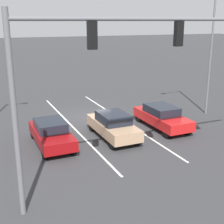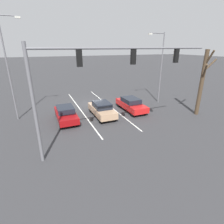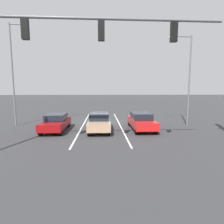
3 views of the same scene
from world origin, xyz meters
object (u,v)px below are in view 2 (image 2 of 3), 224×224
at_px(car_tan_midlane_front, 102,109).
at_px(street_lamp_left_shoulder, 160,64).
at_px(car_red_leftlane_front, 131,104).
at_px(street_lamp_right_shoulder, 9,64).
at_px(car_maroon_rightlane_front, 66,114).
at_px(bare_tree_near, 202,81).
at_px(traffic_signal_gantry, 100,71).

relative_size(car_tan_midlane_front, street_lamp_left_shoulder, 0.52).
relative_size(car_red_leftlane_front, street_lamp_right_shoulder, 0.49).
distance_m(car_maroon_rightlane_front, bare_tree_near, 14.09).
bearing_deg(street_lamp_right_shoulder, car_maroon_rightlane_front, 151.46).
distance_m(car_maroon_rightlane_front, traffic_signal_gantry, 7.75).
distance_m(street_lamp_right_shoulder, street_lamp_left_shoulder, 16.24).
bearing_deg(car_red_leftlane_front, traffic_signal_gantry, 46.46).
bearing_deg(car_tan_midlane_front, car_red_leftlane_front, -173.98).
bearing_deg(street_lamp_right_shoulder, car_tan_midlane_front, 161.73).
height_order(car_tan_midlane_front, traffic_signal_gantry, traffic_signal_gantry).
bearing_deg(street_lamp_left_shoulder, car_red_leftlane_front, 17.64).
distance_m(traffic_signal_gantry, bare_tree_near, 12.09).
height_order(traffic_signal_gantry, bare_tree_near, traffic_signal_gantry).
bearing_deg(traffic_signal_gantry, car_tan_midlane_front, -110.21).
relative_size(traffic_signal_gantry, bare_tree_near, 1.87).
height_order(car_maroon_rightlane_front, street_lamp_right_shoulder, street_lamp_right_shoulder).
height_order(street_lamp_right_shoulder, street_lamp_left_shoulder, street_lamp_right_shoulder).
bearing_deg(street_lamp_right_shoulder, car_red_leftlane_front, 169.11).
height_order(car_red_leftlane_front, street_lamp_right_shoulder, street_lamp_right_shoulder).
bearing_deg(street_lamp_left_shoulder, car_maroon_rightlane_front, 7.50).
bearing_deg(car_maroon_rightlane_front, car_red_leftlane_front, -179.22).
height_order(car_tan_midlane_front, bare_tree_near, bare_tree_near).
relative_size(car_red_leftlane_front, car_tan_midlane_front, 1.05).
distance_m(car_tan_midlane_front, street_lamp_left_shoulder, 9.44).
bearing_deg(car_tan_midlane_front, street_lamp_left_shoulder, -167.36).
distance_m(car_red_leftlane_front, street_lamp_left_shoulder, 6.38).
xyz_separation_m(car_tan_midlane_front, street_lamp_right_shoulder, (7.92, -2.61, 4.57)).
bearing_deg(bare_tree_near, street_lamp_right_shoulder, -18.99).
bearing_deg(car_tan_midlane_front, traffic_signal_gantry, 69.79).
bearing_deg(traffic_signal_gantry, bare_tree_near, -169.25).
xyz_separation_m(traffic_signal_gantry, bare_tree_near, (-11.73, -2.23, -1.88)).
relative_size(car_maroon_rightlane_front, street_lamp_left_shoulder, 0.52).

